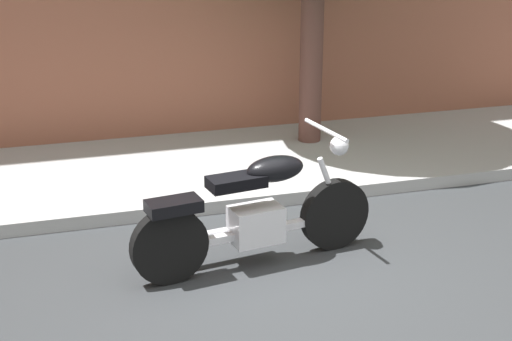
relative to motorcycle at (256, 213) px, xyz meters
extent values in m
plane|color=#303335|center=(0.17, -0.30, -0.48)|extent=(60.00, 60.00, 0.00)
cube|color=#A1A1A1|center=(0.17, 2.38, -0.41)|extent=(23.09, 2.44, 0.14)
cylinder|color=black|center=(0.78, 0.11, -0.15)|extent=(0.66, 0.21, 0.66)
cylinder|color=black|center=(-0.77, -0.12, -0.15)|extent=(0.66, 0.21, 0.66)
cube|color=silver|center=(0.00, 0.00, -0.10)|extent=(0.48, 0.34, 0.32)
cube|color=silver|center=(0.00, 0.00, -0.17)|extent=(1.41, 0.29, 0.06)
ellipsoid|color=black|center=(0.18, 0.02, 0.38)|extent=(0.55, 0.33, 0.22)
cube|color=black|center=(-0.18, -0.03, 0.32)|extent=(0.51, 0.31, 0.10)
cube|color=black|center=(-0.72, -0.11, 0.20)|extent=(0.47, 0.30, 0.10)
cylinder|color=silver|center=(0.72, 0.10, 0.13)|extent=(0.28, 0.09, 0.58)
cylinder|color=silver|center=(0.66, 0.09, 0.66)|extent=(0.14, 0.70, 0.04)
sphere|color=silver|center=(0.80, 0.11, 0.50)|extent=(0.17, 0.17, 0.17)
cylinder|color=silver|center=(-0.27, 0.12, -0.20)|extent=(0.80, 0.21, 0.09)
cylinder|color=brown|center=(1.55, 2.84, 0.85)|extent=(0.28, 0.28, 2.66)
camera|label=1|loc=(-1.70, -5.71, 2.53)|focal=53.09mm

